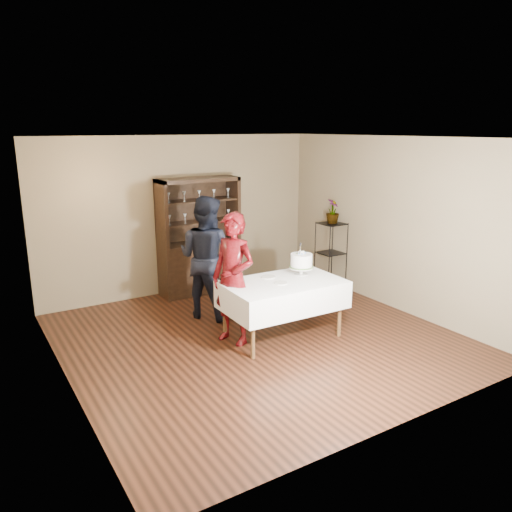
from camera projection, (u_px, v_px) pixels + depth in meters
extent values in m
plane|color=black|center=(258.00, 338.00, 6.91)|extent=(5.00, 5.00, 0.00)
plane|color=silver|center=(258.00, 138.00, 6.23)|extent=(5.00, 5.00, 0.00)
cube|color=#706048|center=(182.00, 215.00, 8.63)|extent=(5.00, 0.02, 2.70)
cube|color=#706048|center=(59.00, 271.00, 5.30)|extent=(0.02, 5.00, 2.70)
cube|color=#706048|center=(393.00, 224.00, 7.84)|extent=(0.02, 5.00, 2.70)
cube|color=black|center=(200.00, 267.00, 8.74)|extent=(1.40, 0.48, 0.90)
cube|color=black|center=(193.00, 209.00, 8.67)|extent=(1.40, 0.03, 1.10)
cube|color=black|center=(198.00, 180.00, 8.36)|extent=(1.40, 0.48, 0.06)
cube|color=black|center=(199.00, 222.00, 8.54)|extent=(1.28, 0.42, 0.02)
cube|color=black|center=(198.00, 200.00, 8.45)|extent=(1.28, 0.42, 0.02)
cylinder|color=black|center=(329.00, 260.00, 8.64)|extent=(0.02, 0.02, 1.20)
cylinder|color=black|center=(347.00, 256.00, 8.84)|extent=(0.02, 0.02, 1.20)
cylinder|color=black|center=(315.00, 255.00, 8.97)|extent=(0.02, 0.02, 1.20)
cylinder|color=black|center=(332.00, 252.00, 9.17)|extent=(0.02, 0.02, 1.20)
cube|color=black|center=(330.00, 280.00, 9.02)|extent=(0.40, 0.40, 0.02)
cube|color=black|center=(331.00, 253.00, 8.89)|extent=(0.40, 0.40, 0.01)
cube|color=black|center=(332.00, 224.00, 8.76)|extent=(0.40, 0.40, 0.02)
cube|color=silver|center=(283.00, 294.00, 6.79)|extent=(1.63, 1.03, 0.37)
cylinder|color=#4E341C|center=(253.00, 330.00, 6.19)|extent=(0.06, 0.06, 0.76)
cylinder|color=#4E341C|center=(340.00, 310.00, 6.87)|extent=(0.06, 0.06, 0.76)
cylinder|color=#4E341C|center=(225.00, 311.00, 6.83)|extent=(0.06, 0.06, 0.76)
cylinder|color=#4E341C|center=(307.00, 295.00, 7.51)|extent=(0.06, 0.06, 0.76)
imported|color=#330405|center=(233.00, 279.00, 6.58)|extent=(0.64, 0.76, 1.77)
imported|color=black|center=(206.00, 257.00, 7.49)|extent=(1.08, 1.14, 1.86)
cylinder|color=beige|center=(301.00, 274.00, 7.06)|extent=(0.19, 0.19, 0.01)
cylinder|color=beige|center=(301.00, 271.00, 7.05)|extent=(0.05, 0.05, 0.10)
cylinder|color=beige|center=(301.00, 268.00, 7.03)|extent=(0.34, 0.34, 0.01)
cylinder|color=#466932|center=(301.00, 267.00, 7.03)|extent=(0.33, 0.33, 0.02)
cylinder|color=white|center=(301.00, 261.00, 7.01)|extent=(0.32, 0.32, 0.19)
sphere|color=#6288D2|center=(303.00, 253.00, 6.99)|extent=(0.02, 0.02, 0.02)
cube|color=white|center=(300.00, 250.00, 6.93)|extent=(0.02, 0.02, 0.13)
cube|color=black|center=(300.00, 244.00, 6.91)|extent=(0.02, 0.02, 0.05)
cylinder|color=beige|center=(281.00, 283.00, 6.65)|extent=(0.24, 0.24, 0.01)
cylinder|color=beige|center=(268.00, 277.00, 6.92)|extent=(0.21, 0.21, 0.01)
imported|color=#466932|center=(333.00, 211.00, 8.70)|extent=(0.33, 0.33, 0.42)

